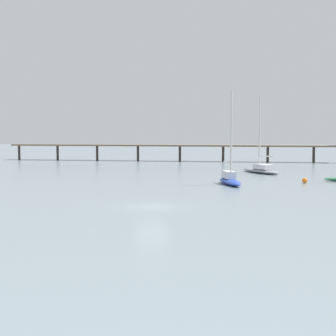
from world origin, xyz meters
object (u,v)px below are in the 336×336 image
(sailboat_gray, at_px, (261,169))
(mooring_buoy_inner, at_px, (305,180))
(pier, at_px, (238,143))
(sailboat_blue, at_px, (230,178))

(sailboat_gray, distance_m, mooring_buoy_inner, 14.01)
(pier, bearing_deg, sailboat_gray, -87.33)
(pier, height_order, mooring_buoy_inner, pier)
(mooring_buoy_inner, bearing_deg, pier, 96.29)
(pier, relative_size, mooring_buoy_inner, 116.59)
(sailboat_gray, height_order, sailboat_blue, sailboat_gray)
(sailboat_gray, bearing_deg, pier, 92.67)
(sailboat_gray, distance_m, sailboat_blue, 16.47)
(sailboat_gray, height_order, mooring_buoy_inner, sailboat_gray)
(mooring_buoy_inner, bearing_deg, sailboat_blue, -167.80)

